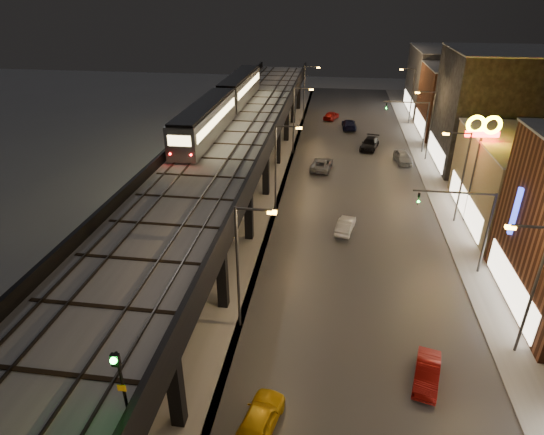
{
  "coord_description": "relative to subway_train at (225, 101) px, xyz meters",
  "views": [
    {
      "loc": [
        4.87,
        -10.69,
        20.63
      ],
      "look_at": [
        0.55,
        19.68,
        5.0
      ],
      "focal_mm": 30.0,
      "sensor_mm": 36.0,
      "label": 1
    }
  ],
  "objects": [
    {
      "name": "car_mid_dark",
      "position": [
        15.54,
        19.39,
        -7.55
      ],
      "size": [
        2.42,
        5.28,
        1.5
      ],
      "primitive_type": "imported",
      "rotation": [
        0.0,
        0.0,
        3.21
      ],
      "color": "black",
      "rests_on": "ground"
    },
    {
      "name": "viaduct_trackbed",
      "position": [
        2.49,
        -11.06,
        -1.91
      ],
      "size": [
        8.4,
        100.0,
        0.32
      ],
      "color": "#B2B7C1",
      "rests_on": "elevated_viaduct"
    },
    {
      "name": "building_c",
      "position": [
        32.49,
        -11.03,
        -4.22
      ],
      "size": [
        12.2,
        15.2,
        8.16
      ],
      "color": "#90805D",
      "rests_on": "ground"
    },
    {
      "name": "streetlight_left_3",
      "position": [
        8.07,
        5.97,
        -3.06
      ],
      "size": [
        2.57,
        0.28,
        9.0
      ],
      "color": "#38383A",
      "rests_on": "ground"
    },
    {
      "name": "viaduct_parapet_far",
      "position": [
        -1.85,
        -11.03,
        -1.45
      ],
      "size": [
        0.3,
        100.0,
        1.1
      ],
      "primitive_type": "cube",
      "color": "black",
      "rests_on": "elevated_viaduct"
    },
    {
      "name": "sidewalk_right",
      "position": [
        26.0,
        -8.03,
        -8.23
      ],
      "size": [
        4.0,
        120.0,
        0.14
      ],
      "primitive_type": "cube",
      "color": "#9FA1A8",
      "rests_on": "ground"
    },
    {
      "name": "elevated_viaduct",
      "position": [
        2.5,
        -11.18,
        -2.68
      ],
      "size": [
        9.0,
        100.0,
        6.3
      ],
      "color": "black",
      "rests_on": "ground"
    },
    {
      "name": "car_taxi",
      "position": [
        10.46,
        -37.91,
        -7.57
      ],
      "size": [
        2.55,
        4.53,
        1.45
      ],
      "primitive_type": "imported",
      "rotation": [
        0.0,
        0.0,
        2.94
      ],
      "color": "gold",
      "rests_on": "ground"
    },
    {
      "name": "car_onc_red",
      "position": [
        22.36,
        4.39,
        -7.54
      ],
      "size": [
        2.35,
        4.64,
        1.52
      ],
      "primitive_type": "imported",
      "rotation": [
        0.0,
        0.0,
        0.13
      ],
      "color": "#8D93A1",
      "rests_on": "ground"
    },
    {
      "name": "traffic_light_rig_b",
      "position": [
        24.34,
        8.97,
        -3.8
      ],
      "size": [
        6.1,
        0.34,
        7.0
      ],
      "color": "#38383A",
      "rests_on": "ground"
    },
    {
      "name": "sign_carwash",
      "position": [
        27.0,
        -22.88,
        -2.5
      ],
      "size": [
        1.59,
        0.35,
        8.23
      ],
      "color": "#38383A",
      "rests_on": "ground"
    },
    {
      "name": "under_viaduct_pavement",
      "position": [
        2.5,
        -8.03,
        -8.27
      ],
      "size": [
        11.0,
        120.0,
        0.06
      ],
      "primitive_type": "cube",
      "color": "#9FA1A8",
      "rests_on": "ground"
    },
    {
      "name": "car_near_white",
      "position": [
        14.9,
        -15.56,
        -7.66
      ],
      "size": [
        2.07,
        4.07,
        1.28
      ],
      "primitive_type": "imported",
      "rotation": [
        0.0,
        0.0,
        2.95
      ],
      "color": "white",
      "rests_on": "ground"
    },
    {
      "name": "building_f",
      "position": [
        32.49,
        32.97,
        -2.72
      ],
      "size": [
        12.2,
        16.2,
        11.16
      ],
      "color": "#474649",
      "rests_on": "ground"
    },
    {
      "name": "building_d",
      "position": [
        32.49,
        4.97,
        -1.22
      ],
      "size": [
        12.2,
        13.2,
        14.16
      ],
      "color": "#232327",
      "rests_on": "ground"
    },
    {
      "name": "car_mid_silver",
      "position": [
        11.99,
        0.46,
        -7.6
      ],
      "size": [
        2.88,
        5.26,
        1.4
      ],
      "primitive_type": "imported",
      "rotation": [
        0.0,
        0.0,
        3.03
      ],
      "color": "gray",
      "rests_on": "ground"
    },
    {
      "name": "building_e",
      "position": [
        32.49,
        18.97,
        -3.22
      ],
      "size": [
        12.2,
        12.2,
        10.16
      ],
      "color": "brown",
      "rests_on": "ground"
    },
    {
      "name": "streetlight_right_3",
      "position": [
        25.23,
        5.97,
        -3.06
      ],
      "size": [
        2.56,
        0.28,
        9.0
      ],
      "color": "#38383A",
      "rests_on": "ground"
    },
    {
      "name": "streetlight_left_4",
      "position": [
        8.07,
        23.97,
        -3.06
      ],
      "size": [
        2.57,
        0.28,
        9.0
      ],
      "color": "#38383A",
      "rests_on": "ground"
    },
    {
      "name": "car_onc_white",
      "position": [
        18.34,
        9.57,
        -7.55
      ],
      "size": [
        3.24,
        5.5,
        1.5
      ],
      "primitive_type": "imported",
      "rotation": [
        0.0,
        0.0,
        -0.23
      ],
      "color": "black",
      "rests_on": "ground"
    },
    {
      "name": "traffic_light_rig_a",
      "position": [
        24.34,
        -21.03,
        -3.8
      ],
      "size": [
        6.1,
        0.34,
        7.0
      ],
      "color": "#38383A",
      "rests_on": "ground"
    },
    {
      "name": "car_onc_silver",
      "position": [
        19.53,
        -33.34,
        -7.67
      ],
      "size": [
        2.15,
        3.99,
        1.25
      ],
      "primitive_type": "imported",
      "rotation": [
        0.0,
        0.0,
        -0.23
      ],
      "color": "maroon",
      "rests_on": "ground"
    },
    {
      "name": "rail_signal",
      "position": [
        6.4,
        -42.9,
        0.33
      ],
      "size": [
        0.33,
        0.42,
        2.83
      ],
      "color": "black",
      "rests_on": "viaduct_trackbed"
    },
    {
      "name": "streetlight_right_1",
      "position": [
        25.23,
        -30.03,
        -3.06
      ],
      "size": [
        2.56,
        0.28,
        9.0
      ],
      "color": "#38383A",
      "rests_on": "ground"
    },
    {
      "name": "road_surface",
      "position": [
        16.0,
        -8.03,
        -8.27
      ],
      "size": [
        17.0,
        120.0,
        0.06
      ],
      "primitive_type": "cube",
      "color": "#46474D",
      "rests_on": "ground"
    },
    {
      "name": "streetlight_left_1",
      "position": [
        8.07,
        -30.03,
        -3.06
      ],
      "size": [
        2.57,
        0.28,
        9.0
      ],
      "color": "#38383A",
      "rests_on": "ground"
    },
    {
      "name": "car_far_white",
      "position": [
        12.55,
        24.79,
        -7.58
      ],
      "size": [
        2.96,
        4.51,
        1.43
      ],
      "primitive_type": "imported",
      "rotation": [
        0.0,
        0.0,
        2.81
      ],
      "color": "#970F0B",
      "rests_on": "ground"
    },
    {
      "name": "streetlight_right_2",
      "position": [
        25.23,
        -12.03,
        -3.06
      ],
      "size": [
        2.56,
        0.28,
        9.0
      ],
      "color": "#38383A",
      "rests_on": "ground"
    },
    {
      "name": "streetlight_right_4",
      "position": [
        25.23,
        23.97,
        -3.06
      ],
      "size": [
        2.56,
        0.28,
        9.0
      ],
      "color": "#38383A",
      "rests_on": "ground"
    },
    {
      "name": "subway_train",
      "position": [
        0.0,
        0.0,
        0.0
      ],
      "size": [
        2.83,
        34.25,
        3.38
      ],
      "color": "gray",
      "rests_on": "viaduct_trackbed"
    },
    {
      "name": "streetlight_left_2",
      "position": [
        8.07,
        -12.03,
        -3.06
      ],
      "size": [
        2.57,
        0.28,
        9.0
      ],
      "color": "#38383A",
      "rests_on": "ground"
    },
    {
      "name": "viaduct_parapet_streetside",
      "position": [
        6.85,
        -11.03,
        -1.45
      ],
      "size": [
        0.3,
        100.0,
        1.1
      ],
      "primitive_type": "cube",
      "color": "black",
      "rests_on": "elevated_viaduct"
    },
    {
      "name": "sign_mcdonalds",
      "position": [
        26.5,
        -11.69,
        0.31
      ],
      "size": [
        3.11,
        0.46,
        10.5
      ],
      "color": "#38383A",
      "rests_on": "ground"
    }
  ]
}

